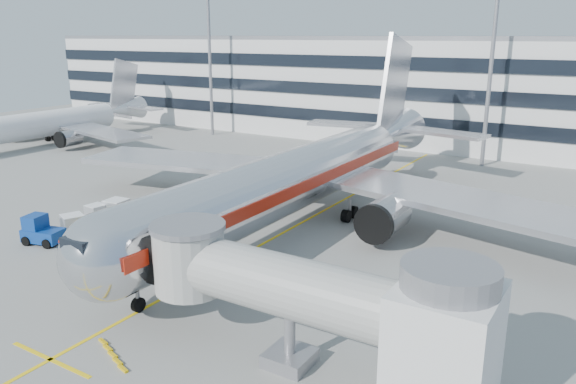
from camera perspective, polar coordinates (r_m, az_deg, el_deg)
The scene contains 15 objects.
ground at distance 40.37m, azimuth -6.66°, elevation -7.46°, with size 180.00×180.00×0.00m, color gray.
lead_in_line at distance 48.04m, azimuth 0.73°, elevation -3.50°, with size 0.25×70.00×0.01m, color yellow.
stop_bar at distance 31.87m, azimuth -22.99°, elevation -15.40°, with size 6.00×0.25×0.01m, color yellow.
main_jet at distance 48.25m, azimuth 1.80°, elevation 1.83°, with size 50.95×48.70×16.06m.
jet_bridge at distance 26.53m, azimuth 3.33°, elevation -11.05°, with size 17.80×4.50×7.00m.
terminal at distance 90.29m, azimuth 16.87°, elevation 9.97°, with size 150.00×24.25×15.60m.
light_mast_west at distance 91.81m, azimuth -8.01°, elevation 14.99°, with size 2.40×1.20×25.45m.
light_mast_centre at distance 72.55m, azimuth 20.14°, elevation 14.06°, with size 2.40×1.20×25.45m.
second_jet at distance 90.82m, azimuth -23.12°, elevation 6.47°, with size 38.21×36.52×12.04m.
belt_loader at distance 43.74m, azimuth -15.63°, elevation -5.25°, with size 4.49×2.56×2.10m.
baggage_tug at distance 47.99m, azimuth -23.80°, elevation -3.67°, with size 3.35×2.53×2.27m.
cargo_container_left at distance 51.72m, azimuth -18.89°, elevation -2.06°, with size 1.57×1.57×1.54m.
cargo_container_right at distance 51.69m, azimuth -16.99°, elevation -1.73°, with size 1.91×1.91×1.85m.
cargo_container_front at distance 48.94m, azimuth -21.00°, elevation -3.15°, with size 2.13×2.13×1.73m.
ramp_worker at distance 47.84m, azimuth -19.14°, elevation -3.19°, with size 0.75×0.49×2.05m, color #B9F419.
Camera 1 is at (23.31, -28.91, 15.81)m, focal length 35.00 mm.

